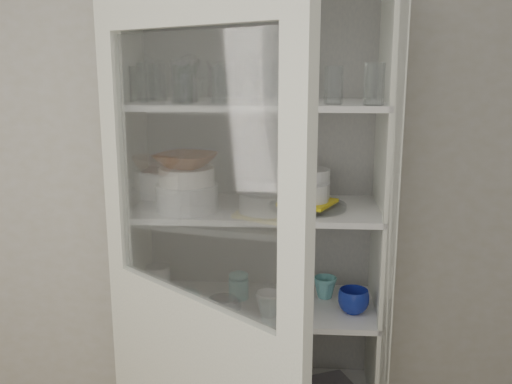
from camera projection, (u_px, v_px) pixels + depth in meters
The scene contains 33 objects.
wall_back at pixel (213, 183), 2.43m from camera, with size 3.60×0.02×2.60m, color silver.
pantry_cabinet at pixel (257, 277), 2.34m from camera, with size 1.00×0.45×2.10m.
cupboard_door at pixel (196, 363), 1.80m from camera, with size 0.72×0.61×2.00m.
tumbler_0 at pixel (138, 85), 2.02m from camera, with size 0.06×0.06×0.13m, color silver.
tumbler_1 at pixel (187, 82), 1.99m from camera, with size 0.07×0.07×0.15m, color silver.
tumbler_2 at pixel (182, 81), 2.00m from camera, with size 0.08×0.08×0.15m, color silver.
tumbler_3 at pixel (221, 85), 1.97m from camera, with size 0.06×0.06×0.13m, color silver.
tumbler_4 at pixel (294, 86), 1.95m from camera, with size 0.06×0.06×0.13m, color silver.
tumbler_5 at pixel (334, 85), 1.95m from camera, with size 0.07×0.07×0.13m, color silver.
tumbler_6 at pixel (374, 84), 1.91m from camera, with size 0.07×0.07×0.14m, color silver.
tumbler_7 at pixel (146, 82), 2.12m from camera, with size 0.07×0.07×0.14m, color silver.
tumbler_8 at pixel (157, 82), 2.14m from camera, with size 0.07×0.07×0.14m, color silver.
tumbler_9 at pixel (183, 83), 2.10m from camera, with size 0.07×0.07×0.13m, color silver.
tumbler_10 at pixel (226, 82), 2.10m from camera, with size 0.07×0.07×0.14m, color silver.
tumbler_11 at pixel (265, 81), 2.09m from camera, with size 0.07×0.07×0.15m, color silver.
goblet_0 at pixel (190, 74), 2.18m from camera, with size 0.09×0.09×0.19m, color silver, non-canonical shape.
goblet_1 at pixel (255, 78), 2.19m from camera, with size 0.07×0.07×0.17m, color silver, non-canonical shape.
goblet_2 at pixel (286, 77), 2.17m from camera, with size 0.08×0.08×0.17m, color silver, non-canonical shape.
goblet_3 at pixel (308, 76), 2.16m from camera, with size 0.08×0.08×0.18m, color silver, non-canonical shape.
plate_stack_front at pixel (187, 197), 2.13m from camera, with size 0.23×0.23×0.10m, color silver.
plate_stack_back at pixel (160, 182), 2.36m from camera, with size 0.21×0.21×0.11m, color silver.
cream_bowl at pixel (187, 176), 2.11m from camera, with size 0.20×0.20×0.06m, color white.
terracotta_bowl at pixel (186, 160), 2.10m from camera, with size 0.22×0.22×0.05m, color brown.
glass_platter at pixel (308, 206), 2.16m from camera, with size 0.29×0.29×0.02m, color silver.
yellow_trivet at pixel (308, 202), 2.16m from camera, with size 0.18×0.18×0.01m, color yellow.
white_ramekin at pixel (308, 192), 2.15m from camera, with size 0.15×0.15×0.07m, color silver.
grey_bowl_stack at pixel (310, 187), 2.21m from camera, with size 0.15×0.15×0.14m, color silver.
mug_blue at pixel (353, 301), 2.18m from camera, with size 0.12×0.12×0.09m, color navy.
mug_teal at pixel (325, 287), 2.33m from camera, with size 0.09×0.09×0.09m, color teal.
mug_white at pixel (269, 304), 2.16m from camera, with size 0.10×0.10×0.09m, color silver.
teal_jar at pixel (239, 286), 2.32m from camera, with size 0.08×0.08×0.10m.
measuring_cups at pixel (223, 303), 2.23m from camera, with size 0.11×0.11×0.04m, color #999CA8.
white_canister at pixel (158, 280), 2.36m from camera, with size 0.10×0.10×0.12m, color silver.
Camera 1 is at (0.35, -0.86, 1.81)m, focal length 40.00 mm.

